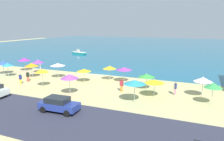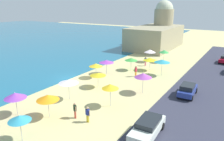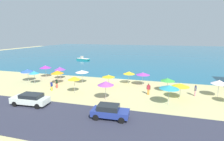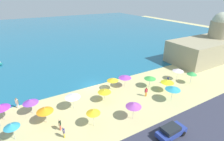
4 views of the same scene
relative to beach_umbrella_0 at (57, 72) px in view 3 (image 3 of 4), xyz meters
name	(u,v)px [view 3 (image 3 of 4)]	position (x,y,z in m)	size (l,w,h in m)	color
ground_plane	(119,79)	(9.70, 6.25, -2.13)	(160.00, 160.00, 0.00)	#C5BB7E
sea	(144,52)	(9.70, 61.25, -2.10)	(150.00, 110.00, 0.05)	#1D6384
coastal_road	(78,122)	(9.70, -11.75, -2.10)	(80.00, 8.00, 0.06)	#303243
beach_umbrella_0	(57,72)	(0.00, 0.00, 0.00)	(2.20, 2.20, 2.47)	#B2B2B7
beach_umbrella_1	(74,78)	(5.27, -3.79, 0.19)	(1.85, 1.85, 2.64)	#B2B2B7
beach_umbrella_2	(108,76)	(9.24, 0.69, -0.29)	(2.16, 2.16, 2.09)	#B2B2B7
beach_umbrella_3	(129,73)	(12.26, 3.25, -0.11)	(2.07, 2.07, 2.31)	#B2B2B7
beach_umbrella_4	(82,71)	(4.19, 1.22, 0.11)	(2.31, 2.31, 2.51)	#B2B2B7
beach_umbrella_5	(34,72)	(-3.94, -1.15, -0.04)	(1.82, 1.82, 2.39)	#B2B2B7
beach_umbrella_6	(45,67)	(-5.00, 3.55, 0.06)	(2.30, 2.30, 2.52)	#B2B2B7
beach_umbrella_7	(106,83)	(10.61, -5.20, 0.20)	(2.18, 2.18, 2.67)	#B2B2B7
beach_umbrella_8	(168,80)	(18.67, 0.63, -0.22)	(2.16, 2.16, 2.19)	#B2B2B7
beach_umbrella_9	(169,87)	(18.66, -4.74, 0.21)	(2.40, 2.40, 2.62)	#B2B2B7
beach_umbrella_10	(143,74)	(14.71, 2.97, -0.06)	(2.36, 2.36, 2.33)	#B2B2B7
beach_umbrella_11	(28,71)	(-6.38, 0.10, -0.13)	(2.45, 2.45, 2.31)	#B2B2B7
beach_umbrella_12	(60,68)	(-1.39, 3.07, 0.00)	(2.15, 2.15, 2.47)	#B2B2B7
beach_umbrella_14	(219,82)	(25.52, 0.14, 0.03)	(2.15, 2.15, 2.50)	#B2B2B7
beach_umbrella_15	(181,85)	(20.27, -2.09, -0.18)	(2.32, 2.32, 2.23)	#B2B2B7
bather_0	(51,85)	(1.30, -3.81, -1.24)	(0.25, 0.57, 1.59)	gold
bather_1	(57,83)	(1.24, -2.29, -1.21)	(0.37, 0.51, 1.64)	#D14A3B
bather_2	(149,88)	(15.99, -1.58, -1.18)	(0.56, 0.30, 1.70)	orange
bather_3	(59,71)	(-3.17, 5.60, -1.12)	(0.44, 0.41, 1.79)	white
bather_4	(195,90)	(22.49, -0.32, -1.20)	(0.32, 0.55, 1.66)	pink
parked_car_0	(110,111)	(12.62, -10.21, -1.29)	(3.97, 1.92, 1.47)	navy
parked_car_1	(30,99)	(2.20, -9.50, -1.29)	(4.68, 2.06, 1.47)	silver
skiff_nearshore	(83,59)	(-7.80, 27.50, -1.72)	(5.07, 2.78, 1.32)	teal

